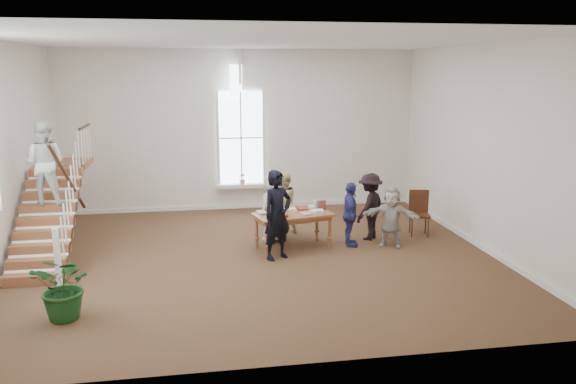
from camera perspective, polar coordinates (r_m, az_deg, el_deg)
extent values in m
plane|color=#46331B|center=(12.09, -2.88, -6.69)|extent=(10.00, 10.00, 0.00)
plane|color=silver|center=(16.00, -4.82, 6.23)|extent=(10.00, 0.00, 10.00)
plane|color=silver|center=(7.18, 1.03, -1.27)|extent=(10.00, 0.00, 10.00)
plane|color=silver|center=(13.08, 19.38, 4.22)|extent=(0.00, 9.00, 9.00)
plane|color=white|center=(11.45, -3.14, 15.13)|extent=(10.00, 10.00, 0.00)
cube|color=white|center=(16.06, -4.67, 0.66)|extent=(1.45, 0.28, 0.10)
plane|color=white|center=(15.96, -4.79, 5.50)|extent=(2.60, 0.00, 2.60)
plane|color=white|center=(15.85, -4.90, 11.25)|extent=(0.60, 0.60, 0.85)
cube|color=white|center=(16.35, -4.68, -1.43)|extent=(10.00, 0.04, 0.12)
imported|color=pink|center=(15.99, -4.68, 1.34)|extent=(0.17, 0.17, 0.30)
cube|color=brown|center=(11.65, -24.40, -8.05)|extent=(1.10, 0.30, 0.20)
cube|color=brown|center=(11.86, -24.12, -6.64)|extent=(1.10, 0.30, 0.20)
cube|color=brown|center=(12.08, -23.85, -5.29)|extent=(1.10, 0.30, 0.20)
cube|color=brown|center=(12.30, -23.59, -3.99)|extent=(1.10, 0.30, 0.20)
cube|color=brown|center=(12.53, -23.35, -2.73)|extent=(1.10, 0.30, 0.20)
cube|color=brown|center=(12.77, -23.11, -1.52)|extent=(1.10, 0.30, 0.20)
cube|color=brown|center=(13.01, -22.88, -0.35)|extent=(1.10, 0.30, 0.20)
cube|color=brown|center=(13.26, -22.66, 0.77)|extent=(1.10, 0.30, 0.20)
cube|color=brown|center=(13.51, -22.45, 1.86)|extent=(1.10, 0.30, 0.20)
cube|color=brown|center=(14.37, -21.68, 2.66)|extent=(1.10, 1.20, 0.12)
cube|color=white|center=(11.25, -22.37, -6.15)|extent=(0.10, 0.10, 1.10)
cylinder|color=#381D0F|center=(12.24, -21.42, 1.18)|extent=(0.07, 2.74, 1.86)
imported|color=silver|center=(12.59, -23.48, 2.74)|extent=(0.94, 0.79, 1.72)
cube|color=brown|center=(12.51, 0.53, -2.31)|extent=(1.86, 1.24, 0.05)
cube|color=brown|center=(12.53, 0.53, -2.65)|extent=(1.72, 1.09, 0.10)
cylinder|color=brown|center=(12.05, -2.13, -4.89)|extent=(0.07, 0.07, 0.75)
cylinder|color=brown|center=(12.65, 4.26, -4.08)|extent=(0.07, 0.07, 0.75)
cylinder|color=brown|center=(12.64, -3.21, -4.08)|extent=(0.07, 0.07, 0.75)
cylinder|color=brown|center=(13.21, 2.95, -3.35)|extent=(0.07, 0.07, 0.75)
cube|color=silver|center=(12.63, 3.22, -1.93)|extent=(0.18, 0.20, 0.06)
cube|color=beige|center=(12.54, -2.72, -2.08)|extent=(0.22, 0.31, 0.04)
cube|color=tan|center=(12.45, 1.81, -2.19)|extent=(0.30, 0.33, 0.03)
cube|color=silver|center=(12.15, -1.44, -2.53)|extent=(0.23, 0.30, 0.05)
cube|color=#4C5972|center=(12.67, -0.68, -1.93)|extent=(0.19, 0.23, 0.03)
cube|color=maroon|center=(12.88, 1.40, -1.68)|extent=(0.27, 0.33, 0.04)
cube|color=white|center=(12.61, 2.72, -1.99)|extent=(0.24, 0.27, 0.04)
cube|color=#BFB299|center=(12.97, 2.93, -1.63)|extent=(0.31, 0.33, 0.02)
cube|color=silver|center=(13.02, 2.59, -1.51)|extent=(0.26, 0.26, 0.05)
cube|color=beige|center=(12.24, -1.03, -2.45)|extent=(0.29, 0.32, 0.03)
cube|color=tan|center=(12.70, -0.42, -1.89)|extent=(0.27, 0.32, 0.03)
cube|color=silver|center=(12.74, 0.28, -1.79)|extent=(0.23, 0.24, 0.06)
cube|color=#4C5972|center=(12.48, -2.50, -2.16)|extent=(0.24, 0.25, 0.03)
cube|color=maroon|center=(12.19, -0.71, -2.45)|extent=(0.29, 0.28, 0.06)
imported|color=black|center=(11.77, -1.08, -2.36)|extent=(0.83, 0.74, 1.91)
imported|color=beige|center=(13.02, -1.44, -1.58)|extent=(0.94, 0.88, 1.62)
imported|color=#D7BC86|center=(13.56, -0.48, -1.18)|extent=(0.95, 0.91, 1.54)
imported|color=navy|center=(12.75, 6.34, -2.28)|extent=(0.49, 0.91, 1.47)
imported|color=black|center=(13.33, 8.31, -1.46)|extent=(1.13, 1.14, 1.58)
imported|color=#B9ADA6|center=(12.85, 10.45, -2.49)|extent=(1.33, 0.97, 1.39)
imported|color=#133C14|center=(9.75, -21.67, -8.93)|extent=(1.25, 1.18, 1.10)
cube|color=#381D0F|center=(13.90, 13.21, -2.31)|extent=(0.57, 0.57, 0.06)
cube|color=#381D0F|center=(14.03, 13.14, -0.89)|extent=(0.47, 0.15, 0.56)
cylinder|color=#381D0F|center=(13.76, 12.49, -3.54)|extent=(0.04, 0.04, 0.49)
cylinder|color=#381D0F|center=(13.82, 14.06, -3.55)|extent=(0.04, 0.04, 0.49)
cylinder|color=#381D0F|center=(14.12, 12.28, -3.11)|extent=(0.04, 0.04, 0.49)
cylinder|color=#381D0F|center=(14.18, 13.80, -3.13)|extent=(0.04, 0.04, 0.49)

